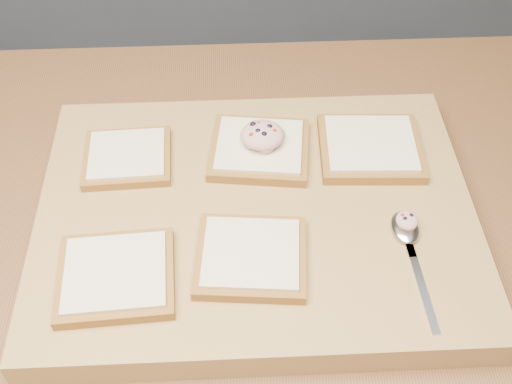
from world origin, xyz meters
TOP-DOWN VIEW (x-y plane):
  - cutting_board at (-0.00, 0.01)m, footprint 0.53×0.40m
  - bread_far_left at (-0.16, 0.09)m, footprint 0.11×0.10m
  - bread_far_center at (0.00, 0.10)m, footprint 0.14×0.13m
  - bread_far_right at (0.15, 0.09)m, footprint 0.13×0.12m
  - bread_near_left at (-0.16, -0.09)m, footprint 0.13×0.12m
  - bread_near_center at (-0.01, -0.07)m, footprint 0.13×0.12m
  - tuna_salad_dollop at (0.01, 0.10)m, footprint 0.06×0.05m
  - spoon at (0.17, -0.05)m, footprint 0.03×0.16m
  - spoon_salad at (0.17, -0.04)m, footprint 0.03×0.03m

SIDE VIEW (x-z plane):
  - cutting_board at x=0.00m, z-range 0.90..0.94m
  - spoon at x=0.17m, z-range 0.94..0.95m
  - bread_far_left at x=-0.16m, z-range 0.94..0.96m
  - bread_near_center at x=-0.01m, z-range 0.94..0.96m
  - bread_far_center at x=0.00m, z-range 0.94..0.96m
  - bread_near_left at x=-0.16m, z-range 0.94..0.96m
  - bread_far_right at x=0.15m, z-range 0.94..0.96m
  - spoon_salad at x=0.17m, z-range 0.95..0.97m
  - tuna_salad_dollop at x=0.01m, z-range 0.96..0.99m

